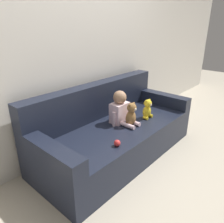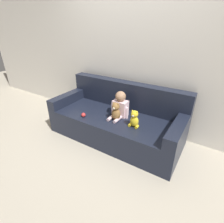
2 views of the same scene
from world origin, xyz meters
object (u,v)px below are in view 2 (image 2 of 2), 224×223
(person_baby, at_px, (120,106))
(plush_toy_side, at_px, (134,119))
(couch, at_px, (117,120))
(teddy_bear_brown, at_px, (116,112))
(toy_ball, at_px, (83,115))

(person_baby, xyz_separation_m, plush_toy_side, (0.33, -0.17, -0.05))
(couch, distance_m, plush_toy_side, 0.50)
(couch, bearing_deg, person_baby, -31.99)
(teddy_bear_brown, relative_size, toy_ball, 4.23)
(teddy_bear_brown, bearing_deg, toy_ball, -158.44)
(couch, distance_m, teddy_bear_brown, 0.33)
(toy_ball, bearing_deg, teddy_bear_brown, 21.56)
(person_baby, bearing_deg, couch, 148.01)
(plush_toy_side, bearing_deg, couch, 151.72)
(couch, relative_size, teddy_bear_brown, 7.42)
(plush_toy_side, distance_m, toy_ball, 0.80)
(couch, xyz_separation_m, plush_toy_side, (0.39, -0.21, 0.23))
(couch, xyz_separation_m, teddy_bear_brown, (0.09, -0.19, 0.25))
(couch, relative_size, plush_toy_side, 8.42)
(couch, relative_size, person_baby, 5.26)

